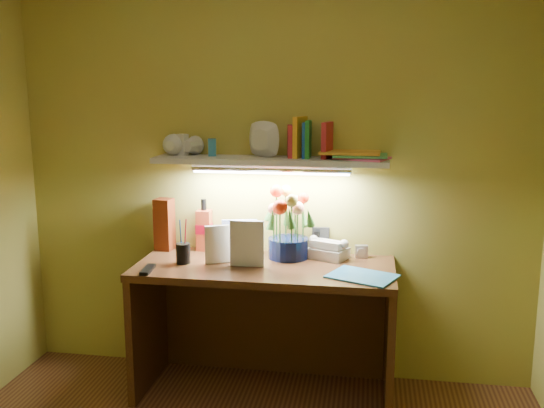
# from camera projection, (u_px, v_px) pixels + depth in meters

# --- Properties ---
(desk) EXTENTS (1.40, 0.60, 0.75)m
(desk) POSITION_uv_depth(u_px,v_px,m) (265.00, 330.00, 3.36)
(desk) COLOR #37190F
(desk) RESTS_ON ground
(flower_bouquet) EXTENTS (0.26, 0.26, 0.40)m
(flower_bouquet) POSITION_uv_depth(u_px,v_px,m) (288.00, 223.00, 3.39)
(flower_bouquet) COLOR black
(flower_bouquet) RESTS_ON desk
(telephone) EXTENTS (0.24, 0.22, 0.12)m
(telephone) POSITION_uv_depth(u_px,v_px,m) (329.00, 248.00, 3.40)
(telephone) COLOR beige
(telephone) RESTS_ON desk
(desk_clock) EXTENTS (0.08, 0.05, 0.07)m
(desk_clock) POSITION_uv_depth(u_px,v_px,m) (361.00, 251.00, 3.43)
(desk_clock) COLOR #B3B2B7
(desk_clock) RESTS_ON desk
(whisky_bottle) EXTENTS (0.08, 0.08, 0.31)m
(whisky_bottle) POSITION_uv_depth(u_px,v_px,m) (204.00, 225.00, 3.56)
(whisky_bottle) COLOR #BF4523
(whisky_bottle) RESTS_ON desk
(whisky_box) EXTENTS (0.11, 0.11, 0.31)m
(whisky_box) POSITION_uv_depth(u_px,v_px,m) (164.00, 224.00, 3.57)
(whisky_box) COLOR #61220C
(whisky_box) RESTS_ON desk
(pen_cup) EXTENTS (0.08, 0.08, 0.19)m
(pen_cup) POSITION_uv_depth(u_px,v_px,m) (183.00, 246.00, 3.30)
(pen_cup) COLOR black
(pen_cup) RESTS_ON desk
(art_card) EXTENTS (0.21, 0.09, 0.20)m
(art_card) POSITION_uv_depth(u_px,v_px,m) (240.00, 237.00, 3.48)
(art_card) COLOR silver
(art_card) RESTS_ON desk
(tv_remote) EXTENTS (0.06, 0.17, 0.02)m
(tv_remote) POSITION_uv_depth(u_px,v_px,m) (148.00, 269.00, 3.17)
(tv_remote) COLOR black
(tv_remote) RESTS_ON desk
(blue_folder) EXTENTS (0.39, 0.35, 0.01)m
(blue_folder) POSITION_uv_depth(u_px,v_px,m) (362.00, 276.00, 3.08)
(blue_folder) COLOR teal
(blue_folder) RESTS_ON desk
(desk_book_a) EXTENTS (0.15, 0.08, 0.21)m
(desk_book_a) POSITION_uv_depth(u_px,v_px,m) (205.00, 245.00, 3.28)
(desk_book_a) COLOR white
(desk_book_a) RESTS_ON desk
(desk_book_b) EXTENTS (0.19, 0.02, 0.25)m
(desk_book_b) POSITION_uv_depth(u_px,v_px,m) (230.00, 243.00, 3.25)
(desk_book_b) COLOR silver
(desk_book_b) RESTS_ON desk
(wall_shelf) EXTENTS (1.32, 0.32, 0.26)m
(wall_shelf) POSITION_uv_depth(u_px,v_px,m) (271.00, 154.00, 3.35)
(wall_shelf) COLOR silver
(wall_shelf) RESTS_ON ground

